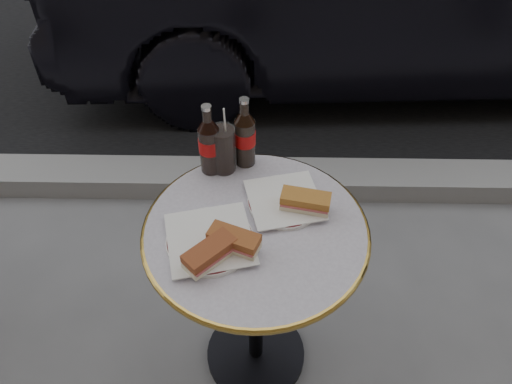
{
  "coord_description": "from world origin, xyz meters",
  "views": [
    {
      "loc": [
        0.02,
        -0.88,
        1.76
      ],
      "look_at": [
        0.0,
        0.05,
        0.82
      ],
      "focal_mm": 35.0,
      "sensor_mm": 36.0,
      "label": 1
    }
  ],
  "objects_px": {
    "cola_bottle_right": "(245,132)",
    "cola_glass": "(223,149)",
    "plate_right": "(284,201)",
    "bistro_table": "(256,302)",
    "plate_left": "(210,241)",
    "cola_bottle_left": "(209,139)"
  },
  "relations": [
    {
      "from": "cola_bottle_right",
      "to": "cola_glass",
      "type": "xyz_separation_m",
      "value": [
        -0.06,
        -0.03,
        -0.04
      ]
    },
    {
      "from": "plate_right",
      "to": "cola_glass",
      "type": "relative_size",
      "value": 1.38
    },
    {
      "from": "bistro_table",
      "to": "cola_bottle_right",
      "type": "distance_m",
      "value": 0.55
    },
    {
      "from": "plate_right",
      "to": "cola_bottle_right",
      "type": "xyz_separation_m",
      "value": [
        -0.12,
        0.17,
        0.11
      ]
    },
    {
      "from": "plate_left",
      "to": "cola_glass",
      "type": "distance_m",
      "value": 0.3
    },
    {
      "from": "cola_bottle_left",
      "to": "cola_glass",
      "type": "relative_size",
      "value": 1.54
    },
    {
      "from": "cola_bottle_left",
      "to": "plate_right",
      "type": "bearing_deg",
      "value": -32.19
    },
    {
      "from": "bistro_table",
      "to": "cola_glass",
      "type": "xyz_separation_m",
      "value": [
        -0.1,
        0.24,
        0.44
      ]
    },
    {
      "from": "plate_left",
      "to": "plate_right",
      "type": "height_order",
      "value": "plate_left"
    },
    {
      "from": "bistro_table",
      "to": "plate_right",
      "type": "relative_size",
      "value": 3.5
    },
    {
      "from": "cola_bottle_left",
      "to": "cola_bottle_right",
      "type": "height_order",
      "value": "same"
    },
    {
      "from": "bistro_table",
      "to": "cola_bottle_right",
      "type": "relative_size",
      "value": 3.15
    },
    {
      "from": "cola_bottle_left",
      "to": "cola_bottle_right",
      "type": "distance_m",
      "value": 0.11
    },
    {
      "from": "plate_right",
      "to": "cola_glass",
      "type": "distance_m",
      "value": 0.24
    },
    {
      "from": "bistro_table",
      "to": "cola_bottle_left",
      "type": "height_order",
      "value": "cola_bottle_left"
    },
    {
      "from": "bistro_table",
      "to": "cola_glass",
      "type": "bearing_deg",
      "value": 112.92
    },
    {
      "from": "cola_bottle_right",
      "to": "plate_left",
      "type": "bearing_deg",
      "value": -104.43
    },
    {
      "from": "plate_left",
      "to": "plate_right",
      "type": "distance_m",
      "value": 0.25
    },
    {
      "from": "cola_bottle_right",
      "to": "cola_glass",
      "type": "height_order",
      "value": "cola_bottle_right"
    },
    {
      "from": "cola_bottle_left",
      "to": "bistro_table",
      "type": "bearing_deg",
      "value": -59.18
    },
    {
      "from": "cola_bottle_left",
      "to": "cola_glass",
      "type": "xyz_separation_m",
      "value": [
        0.04,
        0.0,
        -0.04
      ]
    },
    {
      "from": "bistro_table",
      "to": "plate_right",
      "type": "xyz_separation_m",
      "value": [
        0.08,
        0.09,
        0.37
      ]
    }
  ]
}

